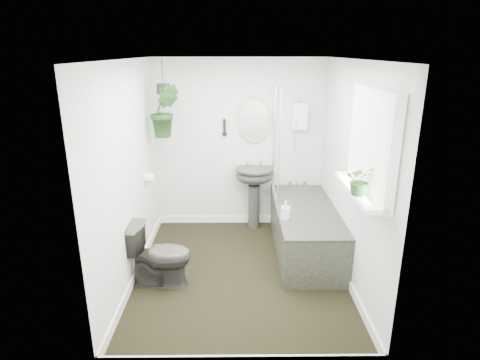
{
  "coord_description": "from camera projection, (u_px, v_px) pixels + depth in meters",
  "views": [
    {
      "loc": [
        -0.04,
        -3.95,
        2.39
      ],
      "look_at": [
        0.0,
        0.15,
        1.05
      ],
      "focal_mm": 30.0,
      "sensor_mm": 36.0,
      "label": 1
    }
  ],
  "objects": [
    {
      "name": "pedestal_sink",
      "position": [
        254.0,
        198.0,
        5.54
      ],
      "size": [
        0.53,
        0.46,
        0.87
      ],
      "primitive_type": null,
      "rotation": [
        0.0,
        0.0,
        0.05
      ],
      "color": "#2F2F2B",
      "rests_on": "floor"
    },
    {
      "name": "wall_front",
      "position": [
        242.0,
        235.0,
        2.8
      ],
      "size": [
        2.3,
        0.02,
        2.3
      ],
      "primitive_type": "cube",
      "color": "white",
      "rests_on": "ground"
    },
    {
      "name": "wall_sconce",
      "position": [
        224.0,
        127.0,
        5.35
      ],
      "size": [
        0.04,
        0.04,
        0.22
      ],
      "primitive_type": "cylinder",
      "color": "black",
      "rests_on": "wall_back"
    },
    {
      "name": "floor",
      "position": [
        240.0,
        274.0,
        4.5
      ],
      "size": [
        2.3,
        2.8,
        0.02
      ],
      "primitive_type": "cube",
      "color": "black",
      "rests_on": "ground"
    },
    {
      "name": "toilet",
      "position": [
        159.0,
        255.0,
        4.2
      ],
      "size": [
        0.7,
        0.45,
        0.68
      ],
      "primitive_type": "imported",
      "rotation": [
        0.0,
        0.0,
        1.46
      ],
      "color": "#2F2F2B",
      "rests_on": "floor"
    },
    {
      "name": "ceiling",
      "position": [
        240.0,
        58.0,
        3.78
      ],
      "size": [
        2.3,
        2.8,
        0.02
      ],
      "primitive_type": "cube",
      "color": "white",
      "rests_on": "ground"
    },
    {
      "name": "window_recess",
      "position": [
        372.0,
        143.0,
        3.33
      ],
      "size": [
        0.08,
        1.0,
        0.9
      ],
      "primitive_type": "cube",
      "color": "white",
      "rests_on": "wall_right"
    },
    {
      "name": "wall_right",
      "position": [
        352.0,
        175.0,
        4.15
      ],
      "size": [
        0.02,
        2.8,
        2.3
      ],
      "primitive_type": "cube",
      "color": "white",
      "rests_on": "ground"
    },
    {
      "name": "hanging_plant",
      "position": [
        165.0,
        111.0,
        4.87
      ],
      "size": [
        0.4,
        0.34,
        0.65
      ],
      "primitive_type": "imported",
      "rotation": [
        0.0,
        0.0,
        0.16
      ],
      "color": "black",
      "rests_on": "ceiling"
    },
    {
      "name": "hanging_pot",
      "position": [
        163.0,
        89.0,
        4.79
      ],
      "size": [
        0.16,
        0.16,
        0.12
      ],
      "primitive_type": "cylinder",
      "color": "black",
      "rests_on": "ceiling"
    },
    {
      "name": "wall_left",
      "position": [
        128.0,
        176.0,
        4.13
      ],
      "size": [
        0.02,
        2.8,
        2.3
      ],
      "primitive_type": "cube",
      "color": "white",
      "rests_on": "ground"
    },
    {
      "name": "toilet_roll_holder",
      "position": [
        149.0,
        178.0,
        4.87
      ],
      "size": [
        0.11,
        0.11,
        0.11
      ],
      "primitive_type": "cylinder",
      "rotation": [
        0.0,
        1.57,
        0.0
      ],
      "color": "white",
      "rests_on": "wall_left"
    },
    {
      "name": "shower_box",
      "position": [
        300.0,
        116.0,
        5.3
      ],
      "size": [
        0.2,
        0.1,
        0.35
      ],
      "primitive_type": "cube",
      "color": "white",
      "rests_on": "wall_back"
    },
    {
      "name": "wall_back",
      "position": [
        239.0,
        145.0,
        5.48
      ],
      "size": [
        2.3,
        0.02,
        2.3
      ],
      "primitive_type": "cube",
      "color": "white",
      "rests_on": "ground"
    },
    {
      "name": "sill_plant",
      "position": [
        360.0,
        180.0,
        3.26
      ],
      "size": [
        0.27,
        0.24,
        0.25
      ],
      "primitive_type": "imported",
      "rotation": [
        0.0,
        0.0,
        -0.22
      ],
      "color": "black",
      "rests_on": "window_sill"
    },
    {
      "name": "bathtub",
      "position": [
        305.0,
        230.0,
        4.89
      ],
      "size": [
        0.72,
        1.72,
        0.58
      ],
      "primitive_type": null,
      "color": "#2F2F2B",
      "rests_on": "floor"
    },
    {
      "name": "window_blinds",
      "position": [
        367.0,
        143.0,
        3.33
      ],
      "size": [
        0.01,
        0.86,
        0.76
      ],
      "primitive_type": "cube",
      "color": "white",
      "rests_on": "wall_right"
    },
    {
      "name": "skirting",
      "position": [
        240.0,
        269.0,
        4.48
      ],
      "size": [
        2.3,
        2.8,
        0.1
      ],
      "primitive_type": "cube",
      "color": "white",
      "rests_on": "floor"
    },
    {
      "name": "bath_screen",
      "position": [
        277.0,
        142.0,
        5.05
      ],
      "size": [
        0.04,
        0.72,
        1.4
      ],
      "primitive_type": null,
      "color": "silver",
      "rests_on": "bathtub"
    },
    {
      "name": "soap_bottle",
      "position": [
        286.0,
        210.0,
        4.46
      ],
      "size": [
        0.12,
        0.12,
        0.21
      ],
      "primitive_type": "imported",
      "rotation": [
        0.0,
        0.0,
        -0.3
      ],
      "color": "black",
      "rests_on": "bathtub"
    },
    {
      "name": "oval_mirror",
      "position": [
        254.0,
        120.0,
        5.34
      ],
      "size": [
        0.46,
        0.03,
        0.62
      ],
      "primitive_type": "ellipsoid",
      "color": "#B6A998",
      "rests_on": "wall_back"
    },
    {
      "name": "window_sill",
      "position": [
        359.0,
        190.0,
        3.46
      ],
      "size": [
        0.18,
        1.0,
        0.04
      ],
      "primitive_type": "cube",
      "color": "white",
      "rests_on": "wall_right"
    }
  ]
}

